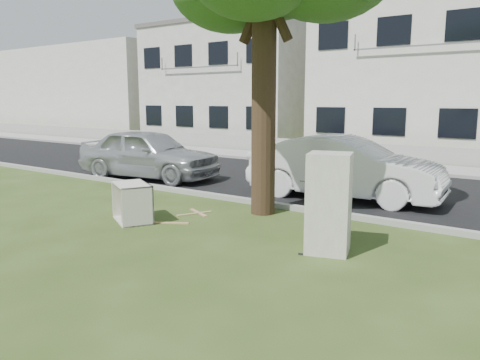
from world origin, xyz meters
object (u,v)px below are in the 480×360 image
Objects in this scene: cabinet at (132,202)px; car_center at (345,168)px; fridge at (329,203)px; car_left at (148,154)px.

car_center is (2.73, 4.73, 0.41)m from cabinet.
fridge is 4.29m from cabinet.
fridge is at bearing -164.62° from car_center.
fridge reaches higher than car_center.
cabinet is 0.22× the size of car_left.
car_left reaches higher than cabinet.
car_center is at bearing 89.05° from cabinet.
car_center is 6.50m from car_left.
car_center is (-1.50, 4.23, -0.03)m from fridge.
fridge is 1.62× the size of cabinet.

